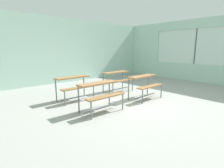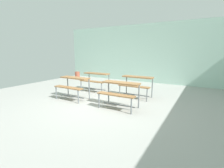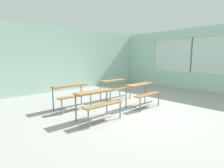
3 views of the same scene
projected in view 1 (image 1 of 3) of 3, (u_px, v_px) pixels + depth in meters
name	position (u px, v px, depth m)	size (l,w,h in m)	color
ground	(134.00, 104.00, 5.21)	(10.00, 9.00, 0.05)	#9E9E99
wall_back	(63.00, 51.00, 8.21)	(10.00, 0.12, 3.00)	silver
wall_right	(209.00, 52.00, 8.07)	(0.12, 9.00, 3.00)	silver
desk_bench_r0c0	(101.00, 90.00, 4.44)	(1.11, 0.60, 0.74)	olive
desk_bench_r0c1	(145.00, 82.00, 5.59)	(1.11, 0.61, 0.74)	olive
desk_bench_r1c0	(74.00, 83.00, 5.40)	(1.11, 0.60, 0.74)	olive
desk_bench_r1c1	(118.00, 77.00, 6.54)	(1.11, 0.60, 0.74)	olive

